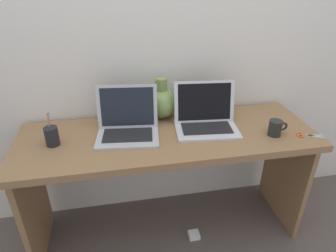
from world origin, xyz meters
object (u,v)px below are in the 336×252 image
object	(u,v)px
pen_cup	(52,136)
scissors	(305,135)
laptop_right	(205,116)
green_vase	(161,102)
laptop_left	(128,122)
coffee_mug	(276,128)
power_brick	(194,235)

from	to	relation	value
pen_cup	scissors	world-z (taller)	pen_cup
laptop_right	green_vase	distance (m)	0.29
laptop_left	scissors	distance (m)	0.99
laptop_left	green_vase	size ratio (longest dim) A/B	1.46
laptop_right	coffee_mug	bearing A→B (deg)	-25.18
laptop_right	coffee_mug	size ratio (longest dim) A/B	3.41
laptop_right	power_brick	bearing A→B (deg)	-116.23
power_brick	coffee_mug	bearing A→B (deg)	-1.94
laptop_left	pen_cup	xyz separation A→B (m)	(-0.40, -0.05, -0.02)
green_vase	pen_cup	bearing A→B (deg)	-160.46
coffee_mug	green_vase	bearing A→B (deg)	149.50
coffee_mug	laptop_right	bearing A→B (deg)	154.82
laptop_right	power_brick	world-z (taller)	laptop_right
pen_cup	power_brick	world-z (taller)	pen_cup
pen_cup	laptop_right	bearing A→B (deg)	2.83
green_vase	laptop_left	bearing A→B (deg)	-141.62
scissors	power_brick	size ratio (longest dim) A/B	2.10
laptop_right	green_vase	world-z (taller)	laptop_right
scissors	pen_cup	bearing A→B (deg)	173.08
laptop_right	power_brick	distance (m)	0.81
green_vase	coffee_mug	world-z (taller)	green_vase
green_vase	scissors	xyz separation A→B (m)	(0.74, -0.38, -0.09)
laptop_left	green_vase	bearing A→B (deg)	38.38
scissors	power_brick	world-z (taller)	scissors
power_brick	green_vase	bearing A→B (deg)	115.14
green_vase	scissors	distance (m)	0.84
laptop_right	coffee_mug	world-z (taller)	laptop_right
green_vase	coffee_mug	xyz separation A→B (m)	(0.58, -0.34, -0.05)
green_vase	laptop_right	bearing A→B (deg)	-37.69
scissors	power_brick	distance (m)	0.94
laptop_left	pen_cup	bearing A→B (deg)	-173.48
green_vase	pen_cup	world-z (taller)	green_vase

